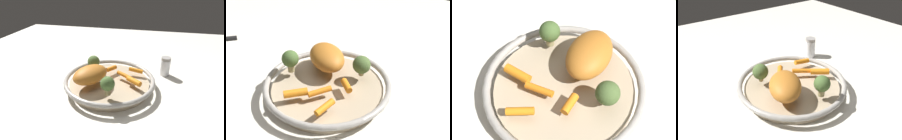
% 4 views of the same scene
% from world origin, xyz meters
% --- Properties ---
extents(ground_plane, '(1.80, 1.80, 0.00)m').
position_xyz_m(ground_plane, '(0.00, 0.00, 0.00)').
color(ground_plane, silver).
extents(serving_bowl, '(0.36, 0.36, 0.05)m').
position_xyz_m(serving_bowl, '(0.00, 0.00, 0.02)').
color(serving_bowl, tan).
rests_on(serving_bowl, ground_plane).
extents(roast_chicken_piece, '(0.17, 0.16, 0.06)m').
position_xyz_m(roast_chicken_piece, '(0.05, -0.06, 0.08)').
color(roast_chicken_piece, '#BB6D25').
rests_on(roast_chicken_piece, serving_bowl).
extents(baby_carrot_center, '(0.05, 0.06, 0.02)m').
position_xyz_m(baby_carrot_center, '(0.03, 0.10, 0.06)').
color(baby_carrot_center, orange).
rests_on(baby_carrot_center, serving_bowl).
extents(baby_carrot_left, '(0.05, 0.06, 0.02)m').
position_xyz_m(baby_carrot_left, '(-0.02, 0.05, 0.05)').
color(baby_carrot_left, orange).
rests_on(baby_carrot_left, serving_bowl).
extents(baby_carrot_right, '(0.05, 0.04, 0.02)m').
position_xyz_m(baby_carrot_right, '(-0.06, -0.01, 0.05)').
color(baby_carrot_right, orange).
rests_on(baby_carrot_right, serving_bowl).
extents(baby_carrot_near_rim, '(0.02, 0.06, 0.02)m').
position_xyz_m(baby_carrot_near_rim, '(-0.07, 0.10, 0.05)').
color(baby_carrot_near_rim, orange).
rests_on(baby_carrot_near_rim, serving_bowl).
extents(broccoli_floret_edge, '(0.05, 0.05, 0.06)m').
position_xyz_m(broccoli_floret_edge, '(-0.06, -0.08, 0.08)').
color(broccoli_floret_edge, tan).
rests_on(broccoli_floret_edge, serving_bowl).
extents(broccoli_floret_mid, '(0.05, 0.05, 0.07)m').
position_xyz_m(broccoli_floret_mid, '(0.12, 0.02, 0.08)').
color(broccoli_floret_mid, tan).
rests_on(broccoli_floret_mid, serving_bowl).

